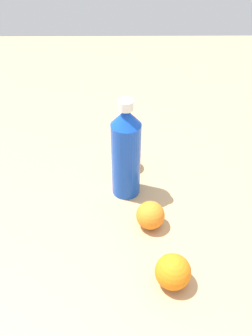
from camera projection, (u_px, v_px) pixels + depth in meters
The scene contains 5 objects.
ground_plane at pixel (117, 202), 0.95m from camera, with size 2.40×2.40×0.00m, color tan.
water_bottle at pixel (126, 153), 0.90m from camera, with size 0.07×0.07×0.28m.
orange_0 at pixel (173, 272), 0.74m from camera, with size 0.08×0.08×0.08m, color orange.
orange_1 at pixel (129, 159), 1.04m from camera, with size 0.06×0.06×0.06m, color orange.
orange_2 at pixel (150, 215), 0.87m from camera, with size 0.07×0.07×0.07m, color orange.
Camera 1 is at (-0.67, -0.02, 0.68)m, focal length 38.52 mm.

